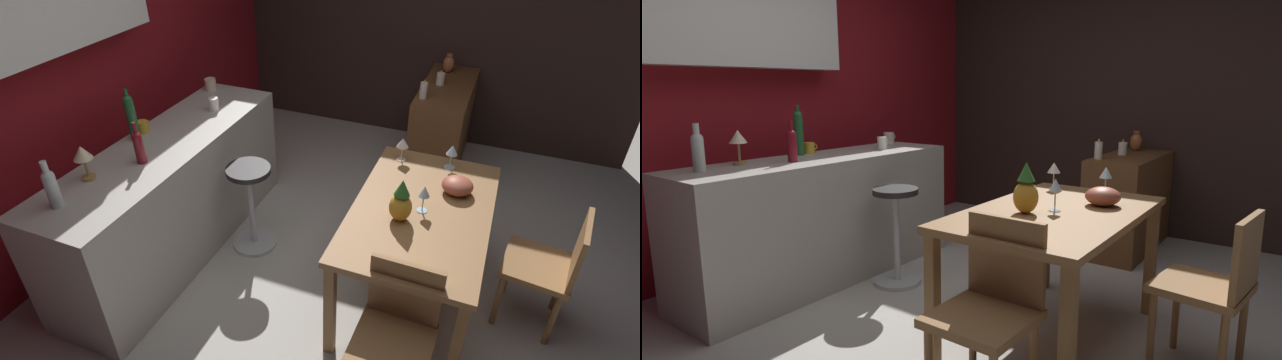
{
  "view_description": "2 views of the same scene",
  "coord_description": "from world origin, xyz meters",
  "views": [
    {
      "loc": [
        -2.3,
        -0.67,
        2.49
      ],
      "look_at": [
        0.26,
        0.36,
        0.68
      ],
      "focal_mm": 27.1,
      "sensor_mm": 36.0,
      "label": 1
    },
    {
      "loc": [
        -2.3,
        -1.47,
        1.4
      ],
      "look_at": [
        0.25,
        0.35,
        0.81
      ],
      "focal_mm": 27.92,
      "sensor_mm": 36.0,
      "label": 2
    }
  ],
  "objects": [
    {
      "name": "bar_stool",
      "position": [
        0.19,
        0.88,
        0.37
      ],
      "size": [
        0.34,
        0.34,
        0.7
      ],
      "color": "#262323",
      "rests_on": "ground_plane"
    },
    {
      "name": "pillar_candle_tall",
      "position": [
        1.94,
        -0.13,
        0.87
      ],
      "size": [
        0.07,
        0.07,
        0.13
      ],
      "color": "white",
      "rests_on": "sideboard_cabinet"
    },
    {
      "name": "fruit_bowl",
      "position": [
        0.37,
        -0.53,
        0.79
      ],
      "size": [
        0.2,
        0.2,
        0.1
      ],
      "primitive_type": "ellipsoid",
      "color": "#9E4C38",
      "rests_on": "dining_table"
    },
    {
      "name": "wine_glass_center",
      "position": [
        0.66,
        -0.44,
        0.87
      ],
      "size": [
        0.08,
        0.08,
        0.17
      ],
      "color": "silver",
      "rests_on": "dining_table"
    },
    {
      "name": "chair_by_doorway",
      "position": [
        0.2,
        -1.15,
        0.47
      ],
      "size": [
        0.45,
        0.45,
        0.83
      ],
      "color": "olive",
      "rests_on": "ground_plane"
    },
    {
      "name": "wine_glass_left",
      "position": [
        0.63,
        -0.11,
        0.87
      ],
      "size": [
        0.08,
        0.08,
        0.17
      ],
      "color": "silver",
      "rests_on": "dining_table"
    },
    {
      "name": "cup_white",
      "position": [
        0.56,
        1.36,
        0.95
      ],
      "size": [
        0.11,
        0.07,
        0.1
      ],
      "color": "white",
      "rests_on": "kitchen_counter"
    },
    {
      "name": "pillar_candle_short",
      "position": [
        1.58,
        -0.05,
        0.89
      ],
      "size": [
        0.06,
        0.06,
        0.16
      ],
      "color": "white",
      "rests_on": "sideboard_cabinet"
    },
    {
      "name": "vase_copper",
      "position": [
        2.27,
        -0.14,
        0.9
      ],
      "size": [
        0.1,
        0.1,
        0.18
      ],
      "color": "#B26038",
      "rests_on": "sideboard_cabinet"
    },
    {
      "name": "wall_kitchen_back",
      "position": [
        -0.06,
        2.08,
        1.41
      ],
      "size": [
        5.2,
        0.33,
        2.6
      ],
      "color": "maroon",
      "rests_on": "ground_plane"
    },
    {
      "name": "ground_plane",
      "position": [
        0.0,
        0.0,
        0.0
      ],
      "size": [
        9.0,
        9.0,
        0.0
      ],
      "primitive_type": "plane",
      "color": "#B7B2A8"
    },
    {
      "name": "cup_mustard",
      "position": [
        0.06,
        1.63,
        0.94
      ],
      "size": [
        0.12,
        0.08,
        0.08
      ],
      "color": "gold",
      "rests_on": "kitchen_counter"
    },
    {
      "name": "sideboard_cabinet",
      "position": [
        1.94,
        -0.21,
        0.41
      ],
      "size": [
        1.1,
        0.44,
        0.82
      ],
      "primitive_type": "cube",
      "color": "brown",
      "rests_on": "ground_plane"
    },
    {
      "name": "wall_side_right",
      "position": [
        2.55,
        0.3,
        1.3
      ],
      "size": [
        0.1,
        4.4,
        2.6
      ],
      "primitive_type": "cube",
      "color": "#33231E",
      "rests_on": "ground_plane"
    },
    {
      "name": "wine_bottle_green",
      "position": [
        -0.04,
        1.61,
        1.07
      ],
      "size": [
        0.07,
        0.07,
        0.37
      ],
      "color": "#1E592D",
      "rests_on": "kitchen_counter"
    },
    {
      "name": "kitchen_counter",
      "position": [
        -0.02,
        1.4,
        0.45
      ],
      "size": [
        2.1,
        0.6,
        0.9
      ],
      "primitive_type": "cube",
      "color": "#B2ADA3",
      "rests_on": "ground_plane"
    },
    {
      "name": "wine_glass_right",
      "position": [
        0.09,
        -0.37,
        0.87
      ],
      "size": [
        0.07,
        0.07,
        0.18
      ],
      "color": "silver",
      "rests_on": "dining_table"
    },
    {
      "name": "pineapple_centerpiece",
      "position": [
        -0.04,
        -0.26,
        0.86
      ],
      "size": [
        0.13,
        0.13,
        0.27
      ],
      "color": "gold",
      "rests_on": "dining_table"
    },
    {
      "name": "wine_bottle_ruby",
      "position": [
        -0.28,
        1.36,
        1.02
      ],
      "size": [
        0.06,
        0.06,
        0.28
      ],
      "color": "maroon",
      "rests_on": "kitchen_counter"
    },
    {
      "name": "wine_bottle_clear",
      "position": [
        -0.84,
        1.49,
        1.03
      ],
      "size": [
        0.07,
        0.07,
        0.29
      ],
      "color": "silver",
      "rests_on": "kitchen_counter"
    },
    {
      "name": "dining_table",
      "position": [
        0.11,
        -0.37,
        0.65
      ],
      "size": [
        1.35,
        0.81,
        0.74
      ],
      "color": "olive",
      "rests_on": "ground_plane"
    },
    {
      "name": "chair_near_window",
      "position": [
        -0.62,
        -0.42,
        0.48
      ],
      "size": [
        0.41,
        0.41,
        0.84
      ],
      "color": "olive",
      "rests_on": "ground_plane"
    },
    {
      "name": "cup_cream",
      "position": [
        0.89,
        1.6,
        0.95
      ],
      "size": [
        0.13,
        0.09,
        0.1
      ],
      "color": "beige",
      "rests_on": "kitchen_counter"
    },
    {
      "name": "counter_lamp",
      "position": [
        -0.56,
        1.53,
        1.06
      ],
      "size": [
        0.11,
        0.11,
        0.22
      ],
      "color": "#A58447",
      "rests_on": "kitchen_counter"
    }
  ]
}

